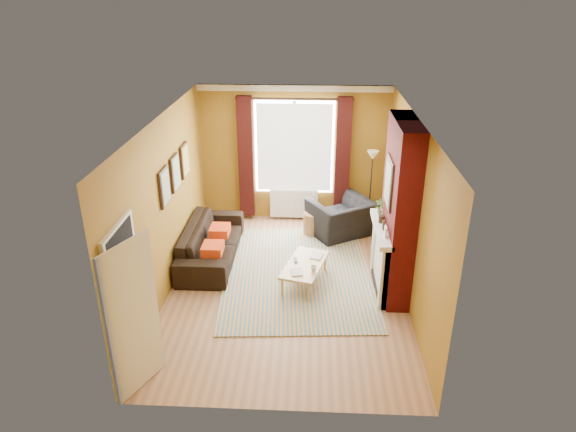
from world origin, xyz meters
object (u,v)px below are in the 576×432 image
object	(u,v)px
wicker_stool	(312,223)
armchair	(341,218)
sofa	(211,242)
floor_lamp	(372,167)
coffee_table	(305,266)

from	to	relation	value
wicker_stool	armchair	bearing A→B (deg)	-1.27
sofa	floor_lamp	xyz separation A→B (m)	(2.97, 1.54, 0.94)
wicker_stool	floor_lamp	world-z (taller)	floor_lamp
coffee_table	wicker_stool	size ratio (longest dim) A/B	2.72
armchair	floor_lamp	size ratio (longest dim) A/B	0.70
sofa	armchair	xyz separation A→B (m)	(2.37, 1.08, 0.04)
armchair	coffee_table	xyz separation A→B (m)	(-0.67, -1.86, -0.03)
wicker_stool	floor_lamp	distance (m)	1.62
sofa	wicker_stool	distance (m)	2.12
coffee_table	wicker_stool	distance (m)	1.88
armchair	floor_lamp	distance (m)	1.18
sofa	floor_lamp	size ratio (longest dim) A/B	1.41
armchair	floor_lamp	world-z (taller)	floor_lamp
armchair	wicker_stool	bearing A→B (deg)	-33.18
armchair	floor_lamp	bearing A→B (deg)	-174.32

